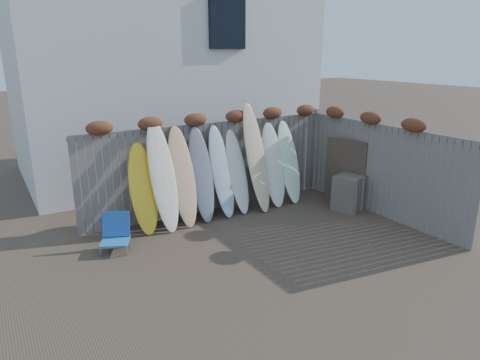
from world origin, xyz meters
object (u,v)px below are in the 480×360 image
wooden_crate (350,193)px  lattice_panel (345,172)px  beach_chair (115,233)px  surfboard_0 (143,189)px

wooden_crate → lattice_panel: (0.19, 0.37, 0.37)m
wooden_crate → lattice_panel: size_ratio=0.52×
beach_chair → surfboard_0: surfboard_0 is taller
beach_chair → wooden_crate: bearing=-7.9°
wooden_crate → surfboard_0: size_ratio=0.43×
beach_chair → lattice_panel: 5.38m
beach_chair → lattice_panel: lattice_panel is taller
lattice_panel → surfboard_0: surfboard_0 is taller
beach_chair → wooden_crate: (5.16, -0.72, 0.09)m
lattice_panel → surfboard_0: 4.68m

